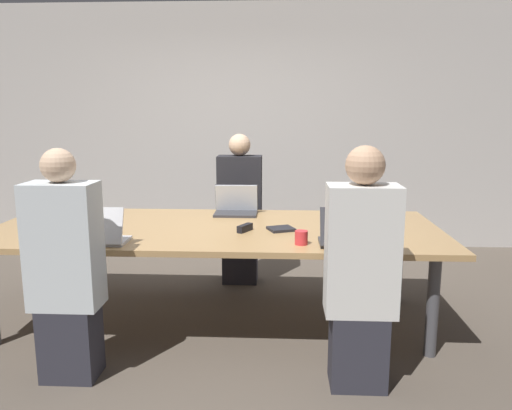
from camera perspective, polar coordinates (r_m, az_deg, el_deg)
name	(u,v)px	position (r m, az deg, el deg)	size (l,w,h in m)	color
ground_plane	(217,320)	(3.96, -4.52, -12.97)	(24.00, 24.00, 0.00)	brown
curtain_wall	(240,127)	(5.91, -1.84, 8.85)	(12.00, 0.06, 2.80)	#BCB7B2
conference_table	(215,234)	(3.74, -4.67, -3.31)	(3.31, 1.34, 0.74)	tan
laptop_near_right	(345,235)	(3.23, 10.08, -3.38)	(0.32, 0.26, 0.25)	#333338
person_near_right	(361,273)	(2.90, 11.89, -7.66)	(0.40, 0.24, 1.41)	#2D2D38
cup_near_right	(301,238)	(3.23, 5.20, -3.73)	(0.08, 0.08, 0.09)	red
laptop_near_left	(100,233)	(3.38, -17.41, -3.11)	(0.33, 0.25, 0.25)	silver
person_near_left	(66,271)	(3.14, -20.92, -7.04)	(0.40, 0.24, 1.38)	#2D2D38
laptop_far_center	(236,206)	(4.17, -2.29, -0.07)	(0.36, 0.24, 0.25)	#333338
person_far_center	(240,212)	(4.61, -1.85, -0.79)	(0.40, 0.24, 1.39)	#2D2D38
stapler	(245,228)	(3.57, -1.28, -2.64)	(0.11, 0.15, 0.05)	black
notebook	(281,229)	(3.61, 2.88, -2.74)	(0.22, 0.21, 0.02)	#232328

